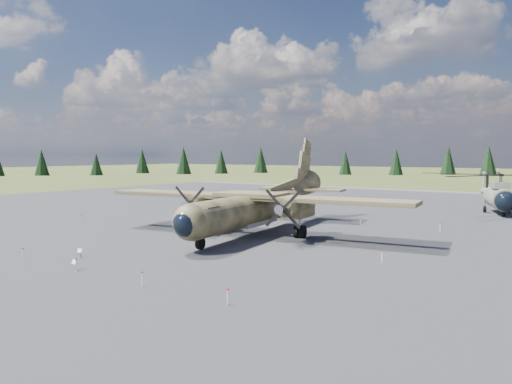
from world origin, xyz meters
The scene contains 8 objects.
ground centered at (0.00, 0.00, 0.00)m, with size 500.00×500.00×0.00m, color #525425.
apron centered at (0.00, 10.00, 0.00)m, with size 120.00×120.00×0.04m, color slate.
transport_plane centered at (2.44, 5.30, 2.76)m, with size 29.24×26.38×9.62m.
helicopter_near centered at (17.95, 34.64, 3.50)m, with size 24.69×24.93×4.93m.
info_placard_left centered at (-1.51, -10.74, 0.42)m, with size 0.42×0.22×0.63m.
info_placard_right centered at (1.45, -13.23, 0.44)m, with size 0.43×0.21×0.66m.
barrier_fence centered at (-0.46, -0.08, 0.51)m, with size 33.12×29.62×0.85m.
treeline centered at (-1.99, 1.38, 4.70)m, with size 313.76×314.30×10.97m.
Camera 1 is at (28.68, -31.91, 7.26)m, focal length 35.00 mm.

